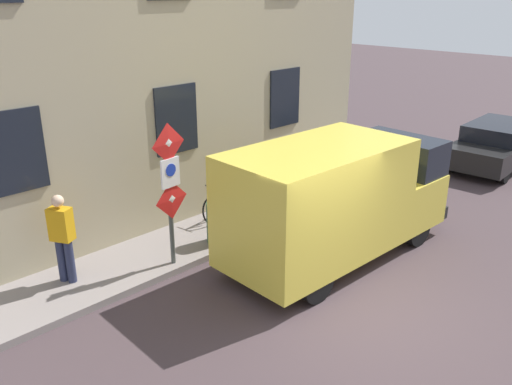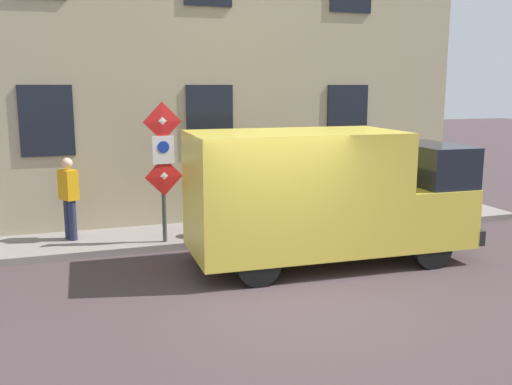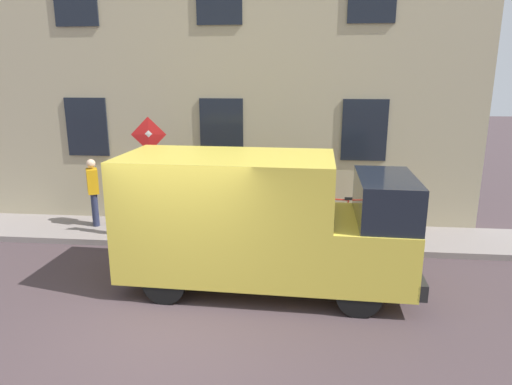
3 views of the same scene
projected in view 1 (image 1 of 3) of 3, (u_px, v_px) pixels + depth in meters
name	position (u px, v px, depth m)	size (l,w,h in m)	color
ground_plane	(356.00, 309.00, 9.39)	(80.00, 80.00, 0.00)	#453639
sidewalk_slab	(206.00, 235.00, 12.07)	(1.78, 14.90, 0.14)	gray
building_facade	(162.00, 50.00, 11.48)	(0.75, 12.90, 8.05)	tan
sign_post_stacked	(170.00, 182.00, 10.07)	(0.17, 0.56, 2.74)	#474C47
delivery_van	(336.00, 197.00, 10.77)	(2.19, 5.40, 2.50)	yellow
parked_hatchback	(496.00, 144.00, 16.69)	(1.97, 4.09, 1.38)	black
bicycle_red	(283.00, 182.00, 14.09)	(0.46, 1.71, 0.89)	black
bicycle_green	(256.00, 191.00, 13.43)	(0.46, 1.71, 0.89)	black
bicycle_orange	(226.00, 202.00, 12.76)	(0.51, 1.72, 0.89)	black
pedestrian	(62.00, 236.00, 9.72)	(0.48, 0.42, 1.72)	#262B47
litter_bin	(217.00, 222.00, 11.45)	(0.44, 0.44, 0.90)	#2D5133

